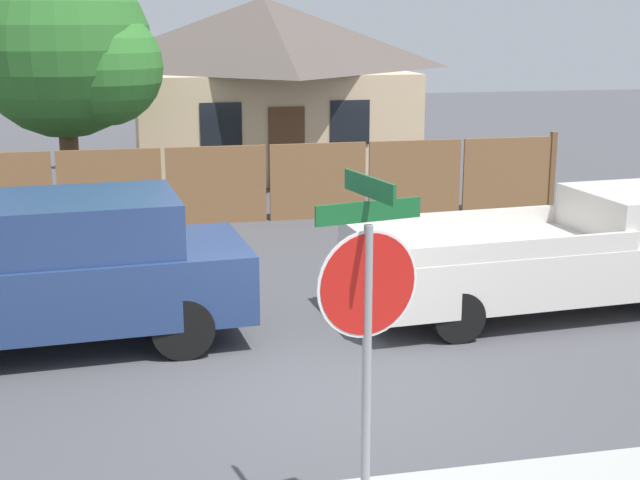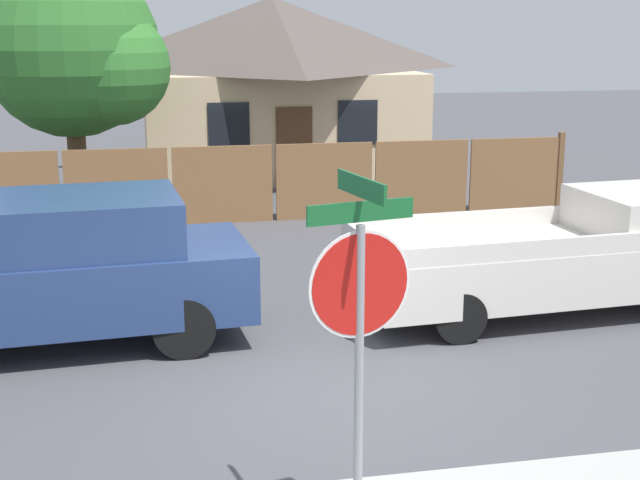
{
  "view_description": "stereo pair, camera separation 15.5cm",
  "coord_description": "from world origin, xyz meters",
  "px_view_note": "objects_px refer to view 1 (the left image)",
  "views": [
    {
      "loc": [
        -2.12,
        -9.08,
        4.04
      ],
      "look_at": [
        -0.01,
        0.57,
        1.6
      ],
      "focal_mm": 50.0,
      "sensor_mm": 36.0,
      "label": 1
    },
    {
      "loc": [
        -1.97,
        -9.11,
        4.04
      ],
      "look_at": [
        -0.01,
        0.57,
        1.6
      ],
      "focal_mm": 50.0,
      "sensor_mm": 36.0,
      "label": 2
    }
  ],
  "objects_px": {
    "orange_pickup": "(562,254)",
    "stop_sign": "(367,308)",
    "oak_tree": "(71,53)",
    "red_suv": "(46,267)",
    "house": "(264,80)"
  },
  "relations": [
    {
      "from": "stop_sign",
      "to": "orange_pickup",
      "type": "bearing_deg",
      "value": 38.62
    },
    {
      "from": "oak_tree",
      "to": "red_suv",
      "type": "height_order",
      "value": "oak_tree"
    },
    {
      "from": "house",
      "to": "red_suv",
      "type": "height_order",
      "value": "house"
    },
    {
      "from": "orange_pickup",
      "to": "stop_sign",
      "type": "xyz_separation_m",
      "value": [
        -4.31,
        -5.22,
        1.18
      ]
    },
    {
      "from": "red_suv",
      "to": "stop_sign",
      "type": "relative_size",
      "value": 1.71
    },
    {
      "from": "house",
      "to": "oak_tree",
      "type": "height_order",
      "value": "oak_tree"
    },
    {
      "from": "oak_tree",
      "to": "red_suv",
      "type": "xyz_separation_m",
      "value": [
        -0.04,
        -8.38,
        -2.34
      ]
    },
    {
      "from": "house",
      "to": "stop_sign",
      "type": "bearing_deg",
      "value": -96.57
    },
    {
      "from": "orange_pickup",
      "to": "oak_tree",
      "type": "bearing_deg",
      "value": 125.99
    },
    {
      "from": "house",
      "to": "orange_pickup",
      "type": "height_order",
      "value": "house"
    },
    {
      "from": "red_suv",
      "to": "orange_pickup",
      "type": "relative_size",
      "value": 0.89
    },
    {
      "from": "red_suv",
      "to": "oak_tree",
      "type": "bearing_deg",
      "value": 85.73
    },
    {
      "from": "house",
      "to": "orange_pickup",
      "type": "relative_size",
      "value": 1.34
    },
    {
      "from": "red_suv",
      "to": "stop_sign",
      "type": "bearing_deg",
      "value": -66.26
    },
    {
      "from": "house",
      "to": "stop_sign",
      "type": "height_order",
      "value": "house"
    }
  ]
}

